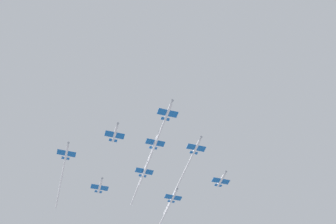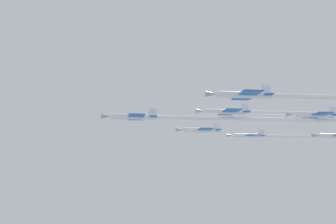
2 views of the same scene
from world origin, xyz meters
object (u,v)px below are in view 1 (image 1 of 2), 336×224
at_px(jet_lead, 158,138).
at_px(jet_port_outer, 147,163).
at_px(jet_port_inner, 185,171).
at_px(jet_starboard_inner, 115,134).
at_px(jet_starboard_outer, 221,180).
at_px(jet_tail_end, 100,186).
at_px(jet_center_rear, 63,170).
at_px(jet_port_trail, 145,170).
at_px(jet_starboard_trail, 164,216).

xyz_separation_m(jet_lead, jet_port_outer, (-9.92, 16.81, 1.46)).
distance_m(jet_port_inner, jet_starboard_inner, 40.94).
bearing_deg(jet_starboard_inner, jet_starboard_outer, -161.57).
distance_m(jet_starboard_inner, jet_starboard_outer, 58.30).
xyz_separation_m(jet_starboard_inner, jet_tail_end, (-18.74, 31.75, -1.04)).
relative_size(jet_center_rear, jet_tail_end, 3.97).
bearing_deg(jet_starboard_inner, jet_port_inner, -154.32).
bearing_deg(jet_port_trail, jet_port_outer, 90.00).
xyz_separation_m(jet_port_inner, jet_port_outer, (-15.68, -9.70, 0.07)).
bearing_deg(jet_port_outer, jet_port_inner, -178.80).
bearing_deg(jet_center_rear, jet_port_outer, 158.47).
distance_m(jet_center_rear, jet_tail_end, 19.18).
relative_size(jet_center_rear, jet_starboard_trail, 0.83).
bearing_deg(jet_starboard_trail, jet_port_trail, 60.60).
distance_m(jet_starboard_inner, jet_port_outer, 25.37).
relative_size(jet_starboard_outer, jet_port_trail, 1.00).
bearing_deg(jet_center_rear, jet_starboard_outer, 169.66).
bearing_deg(jet_tail_end, jet_starboard_outer, 161.57).
height_order(jet_starboard_outer, jet_tail_end, jet_starboard_outer).
xyz_separation_m(jet_port_inner, jet_starboard_inner, (-22.74, -34.00, -1.67)).
bearing_deg(jet_starboard_trail, jet_port_inner, 90.00).
xyz_separation_m(jet_starboard_outer, jet_starboard_trail, (-34.37, 21.98, -0.36)).
xyz_separation_m(jet_center_rear, jet_port_trail, (36.71, 10.33, 0.71)).
relative_size(jet_starboard_inner, jet_starboard_trail, 0.21).
relative_size(jet_port_inner, jet_starboard_trail, 0.99).
distance_m(jet_port_inner, jet_tail_end, 41.63).
relative_size(jet_lead, jet_tail_end, 4.47).
distance_m(jet_lead, jet_port_trail, 24.32).
bearing_deg(jet_tail_end, jet_center_rear, 15.13).
xyz_separation_m(jet_starboard_inner, jet_port_trail, (4.63, 28.42, 1.45)).
distance_m(jet_port_trail, jet_tail_end, 23.74).
bearing_deg(jet_port_inner, jet_port_trail, -13.41).
xyz_separation_m(jet_port_inner, jet_starboard_outer, (15.52, 9.98, -0.90)).
xyz_separation_m(jet_starboard_inner, jet_starboard_trail, (3.89, 65.96, 0.41)).
bearing_deg(jet_starboard_inner, jet_center_rear, -59.97).
xyz_separation_m(jet_center_rear, jet_tail_end, (13.34, 13.66, -1.78)).
relative_size(jet_port_outer, jet_port_trail, 4.34).
xyz_separation_m(jet_lead, jet_starboard_trail, (-13.09, 58.46, 0.14)).
relative_size(jet_lead, jet_port_trail, 4.47).
relative_size(jet_starboard_inner, jet_port_outer, 0.23).
bearing_deg(jet_port_inner, jet_starboard_inner, 25.68).
distance_m(jet_starboard_outer, jet_port_trail, 37.06).
relative_size(jet_starboard_inner, jet_starboard_outer, 1.00).
bearing_deg(jet_tail_end, jet_starboard_inner, 90.00).
distance_m(jet_center_rear, jet_port_trail, 38.14).
height_order(jet_starboard_inner, jet_tail_end, jet_starboard_inner).
height_order(jet_starboard_outer, jet_port_trail, jet_port_trail).
bearing_deg(jet_lead, jet_starboard_trail, -107.92).
xyz_separation_m(jet_starboard_outer, jet_port_trail, (-33.63, -15.56, 0.68)).
relative_size(jet_port_inner, jet_port_trail, 4.73).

